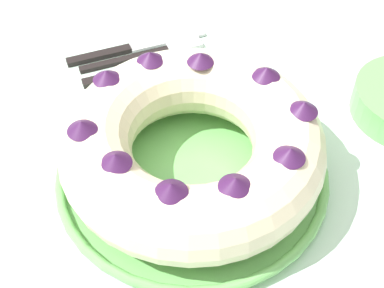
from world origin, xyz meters
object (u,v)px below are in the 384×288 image
(serving_dish, at_px, (192,172))
(fork, at_px, (151,53))
(cake_knife, at_px, (130,73))
(serving_knife, at_px, (128,49))
(bundt_cake, at_px, (192,143))

(serving_dish, xyz_separation_m, fork, (-0.25, 0.03, -0.01))
(serving_dish, relative_size, fork, 1.71)
(cake_knife, bearing_deg, serving_dish, 3.56)
(serving_knife, bearing_deg, bundt_cake, -3.84)
(bundt_cake, height_order, fork, bundt_cake)
(bundt_cake, xyz_separation_m, fork, (-0.25, 0.03, -0.06))
(serving_dish, distance_m, bundt_cake, 0.05)
(serving_dish, distance_m, serving_knife, 0.28)
(serving_dish, height_order, fork, serving_dish)
(fork, bearing_deg, serving_knife, -127.00)
(serving_knife, bearing_deg, serving_dish, -3.84)
(fork, xyz_separation_m, cake_knife, (0.03, -0.04, -0.00))
(bundt_cake, height_order, cake_knife, bundt_cake)
(bundt_cake, bearing_deg, cake_knife, -175.88)
(serving_dish, xyz_separation_m, cake_knife, (-0.22, -0.02, -0.01))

